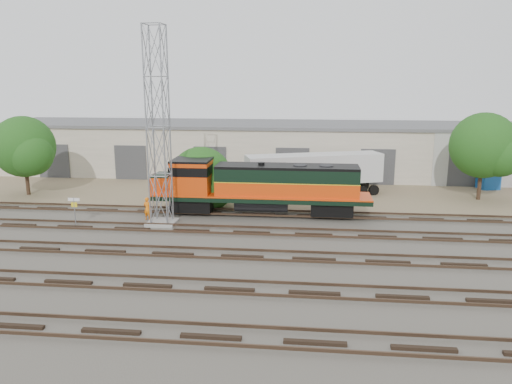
# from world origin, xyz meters

# --- Properties ---
(ground) EXTENTS (140.00, 140.00, 0.00)m
(ground) POSITION_xyz_m (0.00, 0.00, 0.00)
(ground) COLOR #47423A
(ground) RESTS_ON ground
(dirt_strip) EXTENTS (80.00, 16.00, 0.02)m
(dirt_strip) POSITION_xyz_m (0.00, 15.00, 0.01)
(dirt_strip) COLOR #726047
(dirt_strip) RESTS_ON ground
(tracks) EXTENTS (80.00, 20.40, 0.28)m
(tracks) POSITION_xyz_m (0.00, -3.00, 0.08)
(tracks) COLOR black
(tracks) RESTS_ON ground
(warehouse) EXTENTS (58.40, 10.40, 5.30)m
(warehouse) POSITION_xyz_m (0.04, 22.98, 2.65)
(warehouse) COLOR beige
(warehouse) RESTS_ON ground
(locomotive) EXTENTS (15.87, 2.78, 3.81)m
(locomotive) POSITION_xyz_m (-0.10, 6.00, 2.21)
(locomotive) COLOR black
(locomotive) RESTS_ON tracks
(signal_tower) EXTENTS (1.95, 1.95, 13.21)m
(signal_tower) POSITION_xyz_m (-6.41, 3.03, 6.45)
(signal_tower) COLOR gray
(signal_tower) RESTS_ON ground
(sign_post) EXTENTS (0.82, 0.06, 2.00)m
(sign_post) POSITION_xyz_m (-12.12, 1.87, 1.40)
(sign_post) COLOR gray
(sign_post) RESTS_ON ground
(worker) EXTENTS (0.68, 0.53, 1.65)m
(worker) POSITION_xyz_m (-7.72, 3.92, 0.82)
(worker) COLOR orange
(worker) RESTS_ON ground
(semi_trailer) EXTENTS (11.78, 6.03, 3.59)m
(semi_trailer) POSITION_xyz_m (4.30, 12.83, 2.26)
(semi_trailer) COLOR silver
(semi_trailer) RESTS_ON ground
(dumpster_blue) EXTENTS (1.90, 1.83, 1.50)m
(dumpster_blue) POSITION_xyz_m (19.85, 17.22, 0.75)
(dumpster_blue) COLOR #144A8F
(dumpster_blue) RESTS_ON ground
(tree_west) EXTENTS (5.44, 5.18, 6.78)m
(tree_west) POSITION_xyz_m (-20.25, 10.25, 4.05)
(tree_west) COLOR #382619
(tree_west) RESTS_ON ground
(tree_mid) EXTENTS (5.22, 4.97, 4.97)m
(tree_mid) POSITION_xyz_m (-4.53, 8.16, 2.06)
(tree_mid) COLOR #382619
(tree_mid) RESTS_ON ground
(tree_east) EXTENTS (5.60, 5.33, 7.20)m
(tree_east) POSITION_xyz_m (17.91, 12.55, 4.39)
(tree_east) COLOR #382619
(tree_east) RESTS_ON ground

